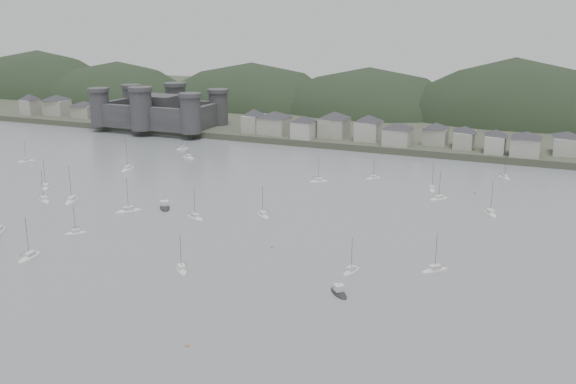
% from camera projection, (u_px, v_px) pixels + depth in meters
% --- Properties ---
extents(ground, '(900.00, 900.00, 0.00)m').
position_uv_depth(ground, '(152.00, 303.00, 141.59)').
color(ground, slate).
rests_on(ground, ground).
extents(far_shore_land, '(900.00, 250.00, 3.00)m').
position_uv_depth(far_shore_land, '(428.00, 112.00, 401.96)').
color(far_shore_land, '#383D2D').
rests_on(far_shore_land, ground).
extents(forested_ridge, '(851.55, 103.94, 102.57)m').
position_uv_depth(forested_ridge, '(426.00, 140.00, 380.92)').
color(forested_ridge, black).
rests_on(forested_ridge, ground).
extents(castle, '(66.00, 43.00, 20.00)m').
position_uv_depth(castle, '(159.00, 110.00, 343.46)').
color(castle, '#313134').
rests_on(castle, far_shore_land).
extents(waterfront_town, '(451.48, 28.46, 12.92)m').
position_uv_depth(waterfront_town, '(493.00, 137.00, 281.98)').
color(waterfront_town, gray).
rests_on(waterfront_town, far_shore_land).
extents(sailboat_lead, '(6.23, 7.75, 10.48)m').
position_uv_depth(sailboat_lead, '(26.00, 161.00, 274.94)').
color(sailboat_lead, silver).
rests_on(sailboat_lead, ground).
extents(moored_fleet, '(211.32, 162.76, 13.59)m').
position_uv_depth(moored_fleet, '(219.00, 214.00, 203.33)').
color(moored_fleet, silver).
rests_on(moored_fleet, ground).
extents(motor_launch_near, '(6.72, 7.05, 3.73)m').
position_uv_depth(motor_launch_near, '(339.00, 292.00, 146.09)').
color(motor_launch_near, black).
rests_on(motor_launch_near, ground).
extents(motor_launch_far, '(8.00, 9.10, 4.12)m').
position_uv_depth(motor_launch_far, '(165.00, 207.00, 209.91)').
color(motor_launch_far, black).
rests_on(motor_launch_far, ground).
extents(mooring_buoys, '(173.28, 133.80, 0.70)m').
position_uv_depth(mooring_buoys, '(342.00, 225.00, 192.62)').
color(mooring_buoys, '#BF7F3F').
rests_on(mooring_buoys, ground).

